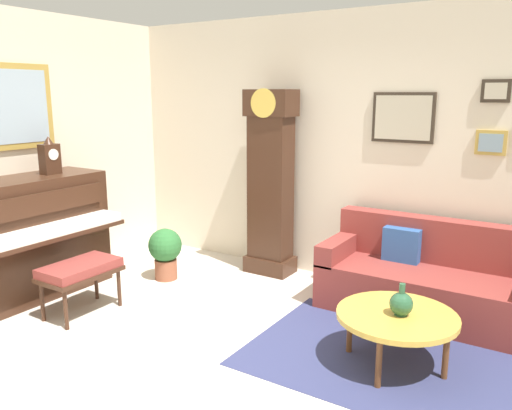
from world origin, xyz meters
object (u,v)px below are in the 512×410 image
object	(u,v)px
coffee_table	(397,317)
green_jug	(401,304)
piano_bench	(80,271)
piano	(33,236)
couch	(429,280)
mantel_clock	(50,157)
grandfather_clock	(271,188)
potted_plant	(165,250)

from	to	relation	value
coffee_table	green_jug	size ratio (longest dim) A/B	3.67
piano_bench	coffee_table	distance (m)	2.78
piano	couch	bearing A→B (deg)	25.70
piano	mantel_clock	size ratio (longest dim) A/B	3.79
piano_bench	mantel_clock	xyz separation A→B (m)	(-0.76, 0.33, 0.95)
grandfather_clock	mantel_clock	xyz separation A→B (m)	(-1.64, -1.56, 0.39)
coffee_table	potted_plant	size ratio (longest dim) A/B	1.57
mantel_clock	piano	bearing A→B (deg)	-90.41
piano_bench	green_jug	bearing A→B (deg)	12.84
mantel_clock	green_jug	world-z (taller)	mantel_clock
couch	green_jug	world-z (taller)	couch
piano	grandfather_clock	bearing A→B (deg)	48.07
couch	coffee_table	distance (m)	1.09
couch	coffee_table	world-z (taller)	couch
green_jug	potted_plant	world-z (taller)	green_jug
green_jug	piano	bearing A→B (deg)	-170.95
coffee_table	potted_plant	bearing A→B (deg)	170.45
green_jug	potted_plant	distance (m)	2.74
piano	coffee_table	bearing A→B (deg)	9.30
coffee_table	piano_bench	bearing A→B (deg)	-166.81
grandfather_clock	potted_plant	world-z (taller)	grandfather_clock
piano	piano_bench	world-z (taller)	piano
mantel_clock	potted_plant	distance (m)	1.51
mantel_clock	coffee_table	bearing A→B (deg)	4.99
potted_plant	piano_bench	bearing A→B (deg)	-91.92
couch	potted_plant	world-z (taller)	couch
coffee_table	green_jug	xyz separation A→B (m)	(0.03, -0.01, 0.12)
mantel_clock	couch	bearing A→B (deg)	22.00
grandfather_clock	mantel_clock	size ratio (longest dim) A/B	5.34
grandfather_clock	couch	distance (m)	1.92
grandfather_clock	potted_plant	size ratio (longest dim) A/B	3.62
piano	grandfather_clock	distance (m)	2.48
mantel_clock	green_jug	xyz separation A→B (m)	(3.50, 0.29, -0.86)
piano_bench	potted_plant	world-z (taller)	potted_plant
couch	mantel_clock	bearing A→B (deg)	-158.00
couch	potted_plant	xyz separation A→B (m)	(-2.63, -0.63, 0.01)
coffee_table	green_jug	world-z (taller)	green_jug
mantel_clock	green_jug	size ratio (longest dim) A/B	1.58
couch	piano	bearing A→B (deg)	-154.30
green_jug	coffee_table	bearing A→B (deg)	158.93
green_jug	couch	bearing A→B (deg)	93.59
piano	couch	size ratio (longest dim) A/B	0.76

